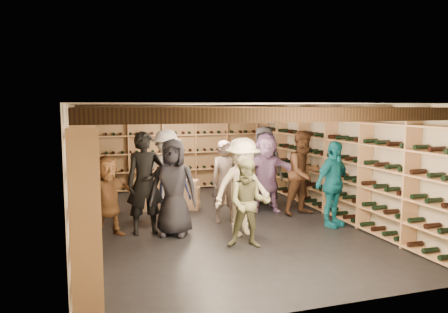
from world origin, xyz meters
TOP-DOWN VIEW (x-y plane):
  - ground at (0.00, 0.00)m, footprint 8.00×8.00m
  - walls at (0.00, 0.00)m, footprint 5.52×8.02m
  - ceiling at (0.00, 0.00)m, footprint 5.50×8.00m
  - ceiling_joists at (0.00, 0.00)m, footprint 5.40×7.12m
  - wine_rack_left at (-2.57, 0.00)m, footprint 0.32×7.50m
  - wine_rack_right at (2.57, 0.00)m, footprint 0.32×7.50m
  - wine_rack_back at (0.00, 3.83)m, footprint 4.70×0.30m
  - crate_stack_left at (-1.25, 1.54)m, footprint 0.59×0.49m
  - crate_stack_right at (-0.33, 1.32)m, footprint 0.59×0.50m
  - crate_loose at (0.72, 1.71)m, footprint 0.53×0.38m
  - person_0 at (-1.03, -0.59)m, footprint 1.03×0.87m
  - person_1 at (-1.51, -0.31)m, footprint 0.71×0.48m
  - person_2 at (0.03, -1.65)m, footprint 0.88×0.79m
  - person_3 at (0.18, -0.95)m, footprint 1.26×0.87m
  - person_4 at (2.06, -0.95)m, footprint 1.08×0.76m
  - person_5 at (-2.18, -0.29)m, footprint 1.45×0.82m
  - person_6 at (-0.87, 0.23)m, footprint 0.84×0.68m
  - person_7 at (0.17, 0.03)m, footprint 0.65×0.45m
  - person_8 at (1.97, 0.07)m, footprint 1.01×0.86m
  - person_9 at (-0.81, 1.30)m, footprint 1.35×1.03m
  - person_10 at (0.93, 1.30)m, footprint 0.94×0.61m
  - person_11 at (1.30, 0.56)m, footprint 1.73×0.96m
  - person_12 at (1.55, 1.30)m, footprint 1.07×0.89m

SIDE VIEW (x-z plane):
  - ground at x=0.00m, z-range 0.00..0.00m
  - crate_loose at x=0.72m, z-range 0.00..0.17m
  - crate_stack_left at x=-1.25m, z-range 0.00..0.51m
  - crate_stack_right at x=-0.33m, z-range 0.00..0.68m
  - person_10 at x=0.93m, z-range 0.00..1.49m
  - person_5 at x=-2.18m, z-range 0.00..1.49m
  - person_6 at x=-0.87m, z-range 0.00..1.49m
  - person_2 at x=0.03m, z-range 0.00..1.49m
  - person_7 at x=0.17m, z-range 0.00..1.68m
  - person_4 at x=2.06m, z-range 0.00..1.69m
  - person_11 at x=1.30m, z-range 0.00..1.78m
  - person_0 at x=-1.03m, z-range 0.00..1.78m
  - person_3 at x=0.18m, z-range 0.00..1.79m
  - person_8 at x=1.97m, z-range 0.00..1.84m
  - person_9 at x=-0.81m, z-range 0.00..1.84m
  - person_12 at x=1.55m, z-range 0.00..1.88m
  - person_1 at x=-1.51m, z-range 0.00..1.90m
  - wine_rack_back at x=0.00m, z-range 0.00..2.15m
  - wine_rack_left at x=-2.57m, z-range 0.00..2.15m
  - wine_rack_right at x=2.57m, z-range 0.00..2.15m
  - walls at x=0.00m, z-range 0.00..2.40m
  - ceiling_joists at x=0.00m, z-range 2.17..2.35m
  - ceiling at x=0.00m, z-range 2.40..2.40m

